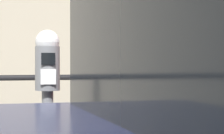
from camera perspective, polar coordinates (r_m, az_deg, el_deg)
The scene contains 4 objects.
parking_meter at distance 3.17m, azimuth -7.07°, elevation -3.58°, with size 0.15×0.16×1.39m.
pedestrian_at_meter at distance 3.36m, azimuth 2.08°, elevation -3.23°, with size 0.62×0.57×1.70m.
background_railing at distance 5.71m, azimuth -9.29°, elevation -3.77°, with size 24.06×0.06×1.03m.
backdrop_wall at distance 8.07m, azimuth -10.83°, elevation 4.99°, with size 32.00×0.50×3.85m, color #ADA38E.
Camera 1 is at (-0.51, -2.72, 1.36)m, focal length 83.57 mm.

